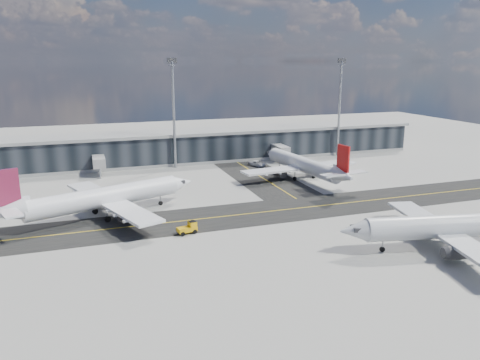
{
  "coord_description": "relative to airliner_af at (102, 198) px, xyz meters",
  "views": [
    {
      "loc": [
        -23.91,
        -75.11,
        28.02
      ],
      "look_at": [
        5.62,
        10.48,
        5.0
      ],
      "focal_mm": 35.0,
      "sensor_mm": 36.0,
      "label": 1
    }
  ],
  "objects": [
    {
      "name": "ground",
      "position": [
        21.06,
        -10.77,
        -3.76
      ],
      "size": [
        300.0,
        300.0,
        0.0
      ],
      "primitive_type": "plane",
      "color": "gray",
      "rests_on": "ground"
    },
    {
      "name": "taxiway_lanes",
      "position": [
        24.98,
        -0.03,
        -3.75
      ],
      "size": [
        180.0,
        63.0,
        0.03
      ],
      "color": "black",
      "rests_on": "ground"
    },
    {
      "name": "terminal_concourse",
      "position": [
        21.11,
        44.16,
        0.33
      ],
      "size": [
        152.0,
        19.8,
        8.8
      ],
      "color": "black",
      "rests_on": "ground"
    },
    {
      "name": "floodlight_masts",
      "position": [
        21.06,
        37.23,
        11.85
      ],
      "size": [
        102.5,
        0.7,
        28.9
      ],
      "color": "gray",
      "rests_on": "ground"
    },
    {
      "name": "airliner_af",
      "position": [
        0.0,
        0.0,
        0.0
      ],
      "size": [
        37.26,
        32.19,
        11.37
      ],
      "rotation": [
        0.0,
        0.0,
        -1.23
      ],
      "color": "white",
      "rests_on": "ground"
    },
    {
      "name": "airliner_redtail",
      "position": [
        48.06,
        14.01,
        -0.19
      ],
      "size": [
        31.16,
        36.46,
        10.79
      ],
      "rotation": [
        0.0,
        0.0,
        0.12
      ],
      "color": "white",
      "rests_on": "ground"
    },
    {
      "name": "airliner_near",
      "position": [
        50.18,
        -32.82,
        -0.21
      ],
      "size": [
        36.03,
        30.91,
        10.72
      ],
      "rotation": [
        0.0,
        0.0,
        1.37
      ],
      "color": "#BCBEC0",
      "rests_on": "ground"
    },
    {
      "name": "baggage_tug",
      "position": [
        13.09,
        -13.32,
        -2.74
      ],
      "size": [
        3.49,
        2.21,
        2.04
      ],
      "rotation": [
        0.0,
        0.0,
        -1.38
      ],
      "color": "#E0A60B",
      "rests_on": "ground"
    },
    {
      "name": "service_van",
      "position": [
        42.69,
        31.48,
        -3.02
      ],
      "size": [
        4.65,
        5.79,
        1.46
      ],
      "primitive_type": "imported",
      "rotation": [
        0.0,
        0.0,
        0.5
      ],
      "color": "white",
      "rests_on": "ground"
    }
  ]
}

